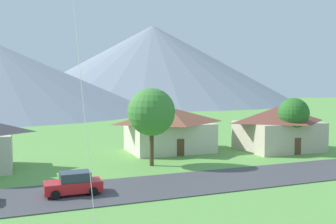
% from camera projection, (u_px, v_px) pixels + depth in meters
% --- Properties ---
extents(road_strip, '(160.00, 7.27, 0.08)m').
position_uv_depth(road_strip, '(121.00, 190.00, 30.06)').
color(road_strip, '#424247').
rests_on(road_strip, ground).
extents(mountain_far_west_ridge, '(134.66, 134.66, 36.88)m').
position_uv_depth(mountain_far_west_ridge, '(153.00, 64.00, 184.97)').
color(mountain_far_west_ridge, gray).
rests_on(mountain_far_west_ridge, ground).
extents(mountain_far_east_ridge, '(111.25, 111.25, 20.39)m').
position_uv_depth(mountain_far_east_ridge, '(167.00, 81.00, 182.56)').
color(mountain_far_east_ridge, '#8E939E').
rests_on(mountain_far_east_ridge, ground).
extents(house_left_center, '(10.67, 7.63, 5.50)m').
position_uv_depth(house_left_center, '(169.00, 129.00, 47.78)').
color(house_left_center, beige).
rests_on(house_left_center, ground).
extents(house_rightmost, '(10.12, 7.93, 5.58)m').
position_uv_depth(house_rightmost, '(279.00, 127.00, 48.77)').
color(house_rightmost, beige).
rests_on(house_rightmost, ground).
extents(tree_near_left, '(3.70, 3.70, 6.74)m').
position_uv_depth(tree_near_left, '(294.00, 114.00, 45.94)').
color(tree_near_left, brown).
rests_on(tree_near_left, ground).
extents(tree_center, '(4.87, 4.87, 7.96)m').
position_uv_depth(tree_center, '(152.00, 112.00, 38.99)').
color(tree_center, '#4C3823').
rests_on(tree_center, ground).
extents(parked_car_red_mid_west, '(4.20, 2.08, 1.68)m').
position_uv_depth(parked_car_red_mid_west, '(74.00, 184.00, 28.72)').
color(parked_car_red_mid_west, red).
rests_on(parked_car_red_mid_west, road_strip).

